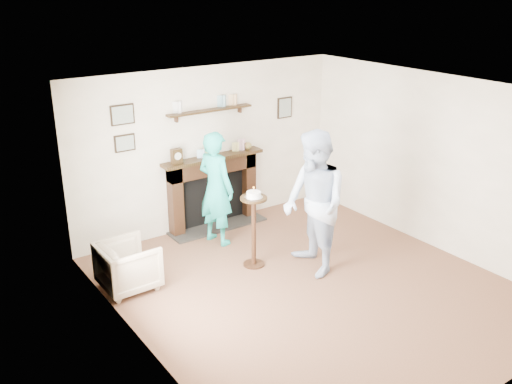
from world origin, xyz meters
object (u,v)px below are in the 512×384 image
Objects in this scene: armchair at (130,287)px; pedestal_table at (254,218)px; man at (312,270)px; woman at (217,241)px.

pedestal_table is at bearing -104.93° from armchair.
pedestal_table is (1.64, -0.40, 0.70)m from armchair.
armchair is at bearing 166.43° from pedestal_table.
pedestal_table reaches higher than man.
armchair is 1.70m from woman.
man is at bearing -173.79° from woman.
man is 1.68× the size of pedestal_table.
man is at bearing -115.19° from armchair.
armchair is 1.83m from pedestal_table.
armchair is at bearing -101.06° from man.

